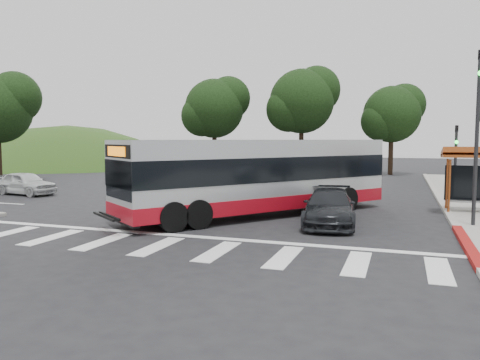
% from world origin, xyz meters
% --- Properties ---
extents(ground, '(140.00, 140.00, 0.00)m').
position_xyz_m(ground, '(0.00, 0.00, 0.00)').
color(ground, black).
rests_on(ground, ground).
extents(curb_east, '(0.30, 40.00, 0.15)m').
position_xyz_m(curb_east, '(9.00, 8.00, 0.07)').
color(curb_east, '#9E9991').
rests_on(curb_east, ground).
extents(curb_east_red, '(0.32, 6.00, 0.15)m').
position_xyz_m(curb_east_red, '(9.00, -2.00, 0.08)').
color(curb_east_red, maroon).
rests_on(curb_east_red, ground).
extents(hillside_nw, '(44.00, 44.00, 10.00)m').
position_xyz_m(hillside_nw, '(-32.00, 30.00, 0.00)').
color(hillside_nw, '#224616').
rests_on(hillside_nw, ground).
extents(crosswalk_ladder, '(18.00, 2.60, 0.01)m').
position_xyz_m(crosswalk_ladder, '(0.00, -5.00, 0.01)').
color(crosswalk_ladder, silver).
rests_on(crosswalk_ladder, ground).
extents(traffic_signal_ne_tall, '(0.18, 0.37, 6.50)m').
position_xyz_m(traffic_signal_ne_tall, '(9.60, 1.49, 3.88)').
color(traffic_signal_ne_tall, black).
rests_on(traffic_signal_ne_tall, ground).
extents(traffic_signal_ne_short, '(0.18, 0.37, 4.00)m').
position_xyz_m(traffic_signal_ne_short, '(9.60, 8.49, 2.48)').
color(traffic_signal_ne_short, black).
rests_on(traffic_signal_ne_short, ground).
extents(tree_north_a, '(6.60, 6.15, 10.17)m').
position_xyz_m(tree_north_a, '(-1.92, 26.07, 6.92)').
color(tree_north_a, black).
rests_on(tree_north_a, ground).
extents(tree_north_b, '(5.72, 5.33, 8.43)m').
position_xyz_m(tree_north_b, '(6.07, 28.06, 5.66)').
color(tree_north_b, black).
rests_on(tree_north_b, ground).
extents(tree_north_c, '(6.16, 5.74, 9.30)m').
position_xyz_m(tree_north_c, '(-9.92, 24.06, 6.29)').
color(tree_north_c, black).
rests_on(tree_north_c, ground).
extents(transit_bus, '(9.74, 11.78, 3.27)m').
position_xyz_m(transit_bus, '(1.25, 1.79, 1.63)').
color(transit_bus, '#AEB0B2').
rests_on(transit_bus, ground).
extents(pedestrian, '(0.77, 0.63, 1.83)m').
position_xyz_m(pedestrian, '(-0.89, -2.50, 0.91)').
color(pedestrian, silver).
rests_on(pedestrian, ground).
extents(dark_sedan, '(2.47, 4.91, 1.37)m').
position_xyz_m(dark_sedan, '(4.44, 0.47, 0.68)').
color(dark_sedan, black).
rests_on(dark_sedan, ground).
extents(west_car_white, '(4.26, 2.23, 1.38)m').
position_xyz_m(west_car_white, '(-14.06, 4.34, 0.69)').
color(west_car_white, silver).
rests_on(west_car_white, ground).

